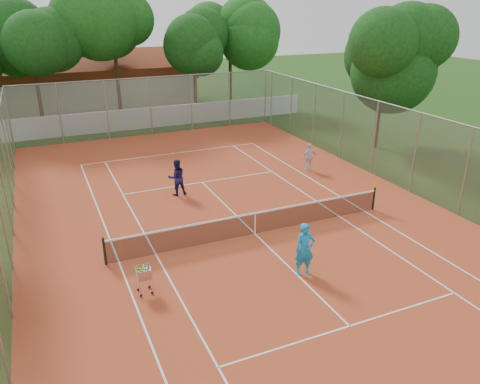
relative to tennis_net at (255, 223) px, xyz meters
name	(u,v)px	position (x,y,z in m)	size (l,w,h in m)	color
ground	(255,234)	(0.00, 0.00, -0.51)	(120.00, 120.00, 0.00)	#1A3A0F
court_pad	(255,234)	(0.00, 0.00, -0.50)	(18.00, 34.00, 0.02)	#AE4321
court_lines	(255,234)	(0.00, 0.00, -0.49)	(10.98, 23.78, 0.01)	white
tennis_net	(255,223)	(0.00, 0.00, 0.00)	(11.88, 0.10, 0.98)	black
perimeter_fence	(255,189)	(0.00, 0.00, 1.49)	(18.00, 34.00, 4.00)	slate
boundary_wall	(145,118)	(0.00, 19.00, 0.24)	(26.00, 0.30, 1.50)	white
clubhouse	(96,81)	(-2.00, 29.00, 1.69)	(16.40, 9.00, 4.40)	beige
tropical_trees	(132,55)	(0.00, 22.00, 4.49)	(29.00, 19.00, 10.00)	#0D340E
player_near	(305,249)	(0.25, -3.39, 0.46)	(0.69, 0.45, 1.90)	#1686C0
player_far_left	(177,177)	(-1.66, 5.31, 0.41)	(0.87, 0.68, 1.80)	#1B1745
player_far_right	(309,157)	(6.08, 5.77, 0.29)	(0.91, 0.38, 1.56)	silver
ball_hopper	(144,279)	(-5.05, -2.31, 0.01)	(0.48, 0.48, 1.00)	#BABAC1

